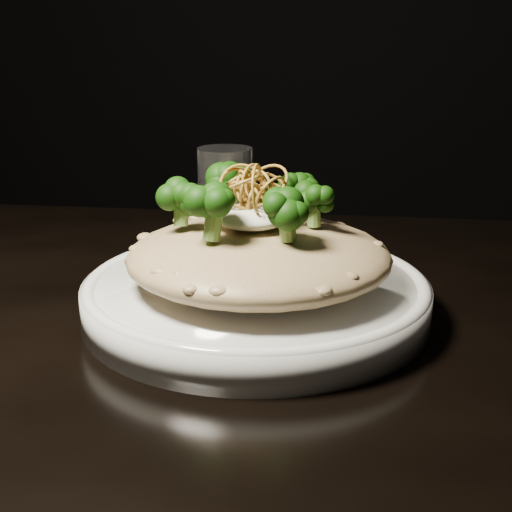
% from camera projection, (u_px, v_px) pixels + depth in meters
% --- Properties ---
extents(table, '(1.10, 0.80, 0.75)m').
position_uv_depth(table, '(272.00, 418.00, 0.63)').
color(table, black).
rests_on(table, ground).
extents(plate, '(0.30, 0.30, 0.03)m').
position_uv_depth(plate, '(256.00, 298.00, 0.63)').
color(plate, silver).
rests_on(plate, table).
extents(risotto, '(0.23, 0.23, 0.05)m').
position_uv_depth(risotto, '(259.00, 256.00, 0.61)').
color(risotto, brown).
rests_on(risotto, plate).
extents(broccoli, '(0.15, 0.15, 0.05)m').
position_uv_depth(broccoli, '(250.00, 195.00, 0.60)').
color(broccoli, black).
rests_on(broccoli, risotto).
extents(cheese, '(0.07, 0.07, 0.02)m').
position_uv_depth(cheese, '(251.00, 217.00, 0.61)').
color(cheese, silver).
rests_on(cheese, risotto).
extents(shallots, '(0.06, 0.06, 0.04)m').
position_uv_depth(shallots, '(257.00, 181.00, 0.60)').
color(shallots, brown).
rests_on(shallots, cheese).
extents(drinking_glass, '(0.08, 0.08, 0.11)m').
position_uv_depth(drinking_glass, '(225.00, 196.00, 0.83)').
color(drinking_glass, white).
rests_on(drinking_glass, table).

